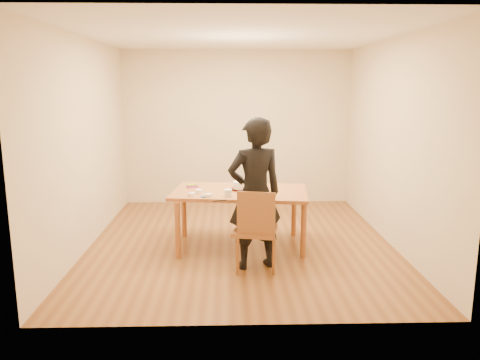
{
  "coord_description": "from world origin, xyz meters",
  "views": [
    {
      "loc": [
        -0.18,
        -6.05,
        2.07
      ],
      "look_at": [
        -0.02,
        -0.21,
        0.9
      ],
      "focal_mm": 35.0,
      "sensor_mm": 36.0,
      "label": 1
    }
  ],
  "objects_px": {
    "dining_chair": "(255,231)",
    "cake_plate": "(242,189)",
    "cake": "(242,185)",
    "person": "(255,194)",
    "dining_table": "(240,192)"
  },
  "relations": [
    {
      "from": "dining_table",
      "to": "cake",
      "type": "height_order",
      "value": "cake"
    },
    {
      "from": "dining_chair",
      "to": "cake_plate",
      "type": "xyz_separation_m",
      "value": [
        -0.12,
        0.82,
        0.31
      ]
    },
    {
      "from": "cake_plate",
      "to": "dining_chair",
      "type": "bearing_deg",
      "value": -81.91
    },
    {
      "from": "person",
      "to": "cake_plate",
      "type": "bearing_deg",
      "value": -97.38
    },
    {
      "from": "dining_chair",
      "to": "dining_table",
      "type": "bearing_deg",
      "value": 113.55
    },
    {
      "from": "cake",
      "to": "person",
      "type": "distance_m",
      "value": 0.78
    },
    {
      "from": "cake_plate",
      "to": "person",
      "type": "distance_m",
      "value": 0.79
    },
    {
      "from": "dining_table",
      "to": "person",
      "type": "relative_size",
      "value": 0.98
    },
    {
      "from": "cake_plate",
      "to": "cake",
      "type": "bearing_deg",
      "value": 0.0
    },
    {
      "from": "cake_plate",
      "to": "cake",
      "type": "relative_size",
      "value": 1.21
    },
    {
      "from": "dining_chair",
      "to": "person",
      "type": "height_order",
      "value": "person"
    },
    {
      "from": "dining_chair",
      "to": "cake",
      "type": "relative_size",
      "value": 1.94
    },
    {
      "from": "cake",
      "to": "person",
      "type": "relative_size",
      "value": 0.14
    },
    {
      "from": "dining_table",
      "to": "dining_chair",
      "type": "xyz_separation_m",
      "value": [
        0.15,
        -0.78,
        -0.28
      ]
    },
    {
      "from": "dining_table",
      "to": "cake_plate",
      "type": "xyz_separation_m",
      "value": [
        0.03,
        0.04,
        0.03
      ]
    }
  ]
}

